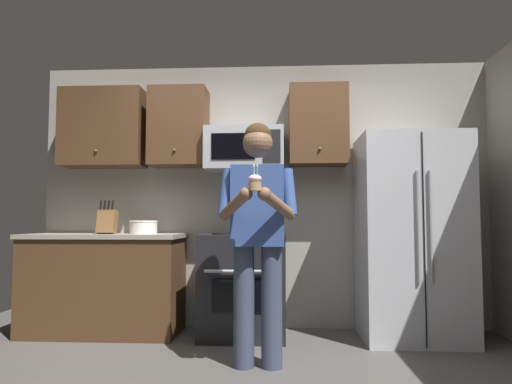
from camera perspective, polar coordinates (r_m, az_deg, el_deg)
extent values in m
cube|color=gray|center=(4.58, 0.74, -0.38)|extent=(4.40, 0.10, 2.60)
cube|color=black|center=(4.23, -1.56, -11.52)|extent=(0.76, 0.66, 0.92)
cube|color=black|center=(3.90, -1.99, -12.77)|extent=(0.48, 0.01, 0.28)
cylinder|color=#99999E|center=(3.85, -2.01, -9.89)|extent=(0.60, 0.03, 0.03)
cylinder|color=black|center=(4.07, -4.25, -5.23)|extent=(0.18, 0.18, 0.01)
cylinder|color=black|center=(4.04, 0.84, -5.26)|extent=(0.18, 0.18, 0.01)
cylinder|color=black|center=(4.35, -3.77, -5.13)|extent=(0.18, 0.18, 0.01)
cylinder|color=black|center=(4.32, 0.99, -5.15)|extent=(0.18, 0.18, 0.01)
cube|color=#9EA0A5|center=(4.36, -1.40, 5.33)|extent=(0.74, 0.40, 0.40)
cube|color=black|center=(4.17, -2.87, 5.75)|extent=(0.40, 0.01, 0.24)
cube|color=black|center=(4.15, 1.97, 5.80)|extent=(0.16, 0.01, 0.30)
cube|color=#B7BABF|center=(4.29, 18.87, -5.31)|extent=(0.90, 0.72, 1.80)
cylinder|color=gray|center=(3.92, 19.61, -4.01)|extent=(0.02, 0.02, 0.90)
cylinder|color=gray|center=(3.95, 21.00, -3.98)|extent=(0.02, 0.02, 0.90)
cube|color=black|center=(3.94, 20.30, -5.45)|extent=(0.01, 0.01, 1.74)
cube|color=#4C301C|center=(4.77, -18.51, 7.55)|extent=(0.80, 0.34, 0.76)
sphere|color=brown|center=(4.56, -19.41, 4.88)|extent=(0.03, 0.03, 0.03)
cube|color=#4C301C|center=(4.55, -9.61, 7.95)|extent=(0.55, 0.34, 0.76)
sphere|color=brown|center=(4.33, -10.18, 5.18)|extent=(0.03, 0.03, 0.03)
cube|color=#4C301C|center=(4.45, 7.77, 8.19)|extent=(0.55, 0.34, 0.76)
sphere|color=brown|center=(4.23, 7.99, 5.37)|extent=(0.03, 0.03, 0.03)
cube|color=#4C301C|center=(4.55, -18.42, -11.04)|extent=(1.40, 0.62, 0.88)
cube|color=gray|center=(4.51, -18.30, -5.24)|extent=(1.44, 0.66, 0.04)
cube|color=brown|center=(4.45, -18.11, -3.59)|extent=(0.16, 0.15, 0.24)
cylinder|color=black|center=(4.45, -18.83, -1.58)|extent=(0.02, 0.04, 0.09)
cylinder|color=black|center=(4.44, -18.39, -1.58)|extent=(0.02, 0.04, 0.09)
cylinder|color=black|center=(4.43, -17.95, -1.58)|extent=(0.02, 0.04, 0.09)
cylinder|color=black|center=(4.41, -17.50, -1.59)|extent=(0.02, 0.04, 0.09)
cylinder|color=white|center=(4.43, -13.91, -4.34)|extent=(0.26, 0.26, 0.12)
torus|color=white|center=(4.43, -13.90, -3.59)|extent=(0.27, 0.27, 0.02)
cylinder|color=#383F59|center=(3.37, -1.53, -14.06)|extent=(0.15, 0.15, 0.86)
cylinder|color=#383F59|center=(3.36, 1.97, -14.09)|extent=(0.15, 0.15, 0.86)
cube|color=#334C8C|center=(3.31, 0.22, -1.73)|extent=(0.38, 0.22, 0.58)
sphere|color=brown|center=(3.36, 0.21, 6.15)|extent=(0.22, 0.22, 0.22)
sphere|color=#382314|center=(3.38, 0.22, 6.95)|extent=(0.20, 0.20, 0.20)
cylinder|color=#334C8C|center=(3.30, -3.71, -0.07)|extent=(0.15, 0.18, 0.35)
cylinder|color=brown|center=(3.13, -2.71, -1.64)|extent=(0.26, 0.33, 0.21)
sphere|color=brown|center=(3.00, -1.25, -0.24)|extent=(0.09, 0.09, 0.09)
cylinder|color=#334C8C|center=(3.28, 4.12, -0.04)|extent=(0.15, 0.18, 0.35)
cylinder|color=brown|center=(3.11, 2.79, -1.63)|extent=(0.26, 0.33, 0.21)
sphere|color=brown|center=(2.99, 1.04, -0.23)|extent=(0.09, 0.09, 0.09)
cylinder|color=#A87F56|center=(2.98, -0.13, 0.70)|extent=(0.08, 0.08, 0.06)
ellipsoid|color=#F2B2CC|center=(2.98, -0.13, 1.65)|extent=(0.09, 0.09, 0.06)
cylinder|color=#4CBF66|center=(2.98, 0.15, 2.55)|extent=(0.01, 0.01, 0.06)
ellipsoid|color=#FFD159|center=(2.99, 0.15, 3.27)|extent=(0.01, 0.01, 0.02)
cylinder|color=#F2D84C|center=(3.00, -0.26, 2.52)|extent=(0.01, 0.01, 0.06)
ellipsoid|color=#FFD159|center=(3.00, -0.26, 3.24)|extent=(0.01, 0.01, 0.02)
cylinder|color=#4C7FE5|center=(2.97, -0.29, 2.58)|extent=(0.01, 0.01, 0.06)
ellipsoid|color=#FFD159|center=(2.98, -0.29, 3.29)|extent=(0.01, 0.01, 0.02)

